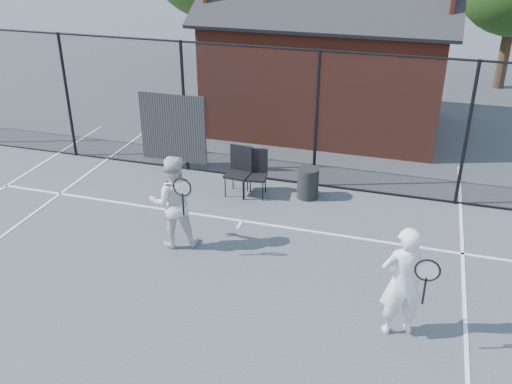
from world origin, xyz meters
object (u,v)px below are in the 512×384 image
(clubhouse, at_px, (328,69))
(player_front, at_px, (402,282))
(chair_left, at_px, (255,175))
(waste_bin, at_px, (308,183))
(chair_right, at_px, (238,172))
(player_back, at_px, (173,202))

(clubhouse, distance_m, player_front, 8.88)
(chair_left, xyz_separation_m, waste_bin, (1.08, 0.27, -0.16))
(player_front, distance_m, chair_left, 4.83)
(player_front, bearing_deg, clubhouse, 107.36)
(player_front, xyz_separation_m, waste_bin, (-2.14, 3.84, -0.53))
(player_front, distance_m, chair_right, 5.06)
(player_front, distance_m, waste_bin, 4.43)
(player_front, bearing_deg, player_back, 162.12)
(clubhouse, relative_size, waste_bin, 9.88)
(chair_right, bearing_deg, clubhouse, 83.60)
(player_front, bearing_deg, chair_left, 132.02)
(player_back, bearing_deg, waste_bin, 53.38)
(clubhouse, distance_m, chair_right, 5.11)
(chair_right, xyz_separation_m, waste_bin, (1.45, 0.30, -0.18))
(player_front, relative_size, player_back, 1.00)
(player_front, height_order, chair_right, player_front)
(waste_bin, bearing_deg, player_back, -126.62)
(chair_left, xyz_separation_m, chair_right, (-0.37, -0.03, 0.02))
(clubhouse, bearing_deg, player_back, -101.01)
(clubhouse, bearing_deg, chair_right, -101.00)
(player_back, bearing_deg, chair_left, 70.49)
(clubhouse, height_order, player_front, clubhouse)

